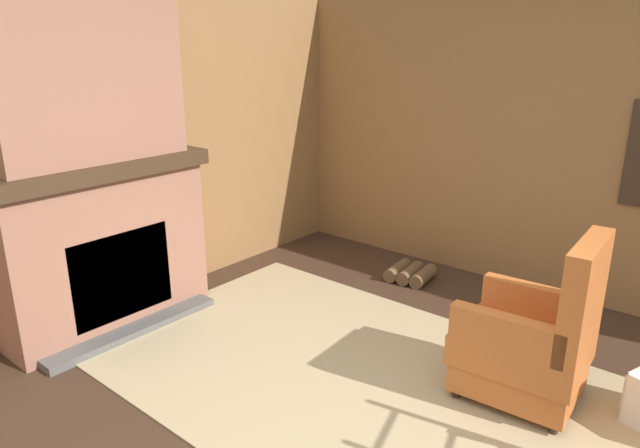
# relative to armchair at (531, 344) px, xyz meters

# --- Properties ---
(wood_panel_wall_left) EXTENTS (0.06, 5.90, 2.44)m
(wood_panel_wall_left) POSITION_rel_armchair_xyz_m (-2.98, -1.04, 0.85)
(wood_panel_wall_left) COLOR olive
(wood_panel_wall_left) RESTS_ON ground
(wood_panel_wall_back) EXTENTS (5.90, 0.09, 2.44)m
(wood_panel_wall_back) POSITION_rel_armchair_xyz_m (-0.28, 1.64, 0.85)
(wood_panel_wall_back) COLOR olive
(wood_panel_wall_back) RESTS_ON ground
(fireplace_hearth) EXTENTS (0.62, 1.58, 1.24)m
(fireplace_hearth) POSITION_rel_armchair_xyz_m (-2.74, -1.04, 0.25)
(fireplace_hearth) COLOR #93604C
(fireplace_hearth) RESTS_ON ground
(chimney_breast) EXTENTS (0.36, 1.31, 1.17)m
(chimney_breast) POSITION_rel_armchair_xyz_m (-2.75, -1.04, 1.46)
(chimney_breast) COLOR #93604C
(chimney_breast) RESTS_ON fireplace_hearth
(area_rug) EXTENTS (3.83, 2.15, 0.01)m
(area_rug) POSITION_rel_armchair_xyz_m (-0.72, -0.47, -0.36)
(area_rug) COLOR tan
(area_rug) RESTS_ON ground
(armchair) EXTENTS (0.74, 0.64, 1.04)m
(armchair) POSITION_rel_armchair_xyz_m (0.00, 0.00, 0.00)
(armchair) COLOR #C6662D
(armchair) RESTS_ON ground
(firewood_stack) EXTENTS (0.41, 0.39, 0.12)m
(firewood_stack) POSITION_rel_armchair_xyz_m (-1.46, 1.09, -0.31)
(firewood_stack) COLOR brown
(firewood_stack) RESTS_ON ground
(oil_lamp_vase) EXTENTS (0.09, 0.09, 0.25)m
(oil_lamp_vase) POSITION_rel_armchair_xyz_m (-2.79, -1.59, 0.96)
(oil_lamp_vase) COLOR #99B29E
(oil_lamp_vase) RESTS_ON fireplace_hearth
(storage_case) EXTENTS (0.18, 0.26, 0.15)m
(storage_case) POSITION_rel_armchair_xyz_m (-2.79, -0.56, 0.95)
(storage_case) COLOR brown
(storage_case) RESTS_ON fireplace_hearth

